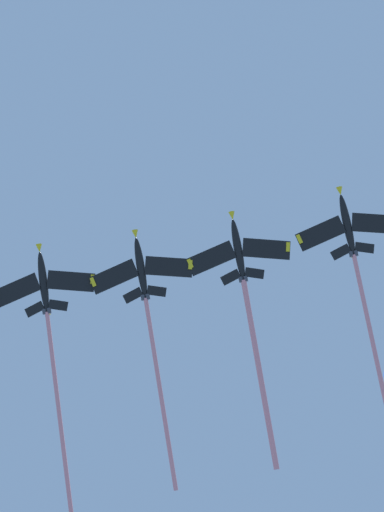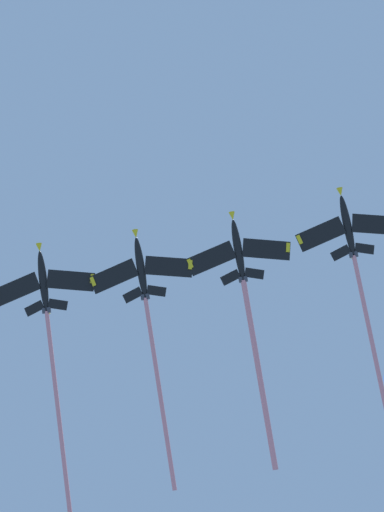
{
  "view_description": "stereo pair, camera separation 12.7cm",
  "coord_description": "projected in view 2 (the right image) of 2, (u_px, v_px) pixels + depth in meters",
  "views": [
    {
      "loc": [
        22.19,
        17.41,
        1.78
      ],
      "look_at": [
        4.75,
        2.11,
        172.83
      ],
      "focal_mm": 63.78,
      "sensor_mm": 36.0,
      "label": 1
    },
    {
      "loc": [
        22.27,
        17.31,
        1.78
      ],
      "look_at": [
        4.75,
        2.11,
        172.83
      ],
      "focal_mm": 63.78,
      "sensor_mm": 36.0,
      "label": 2
    }
  ],
  "objects": [
    {
      "name": "jet_inner_left",
      "position": [
        247.0,
        303.0,
        169.99
      ],
      "size": [
        39.93,
        29.31,
        17.39
      ],
      "color": "black"
    },
    {
      "name": "jet_far_left",
      "position": [
        355.0,
        262.0,
        170.65
      ],
      "size": [
        38.12,
        27.71,
        17.08
      ],
      "color": "black"
    },
    {
      "name": "jet_inner_right",
      "position": [
        48.0,
        326.0,
        171.39
      ],
      "size": [
        42.38,
        30.79,
        20.36
      ],
      "color": "black"
    },
    {
      "name": "jet_centre",
      "position": [
        147.0,
        308.0,
        170.69
      ],
      "size": [
        40.05,
        28.97,
        18.68
      ],
      "color": "black"
    }
  ]
}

